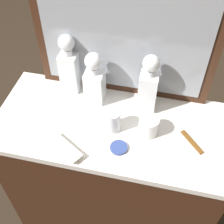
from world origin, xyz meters
TOP-DOWN VIEW (x-y plane):
  - ground_plane at (0.00, 0.00)m, footprint 6.00×6.00m
  - dresser at (0.00, 0.00)m, footprint 1.05×0.49m
  - dresser_mirror at (0.00, 0.23)m, footprint 0.79×0.03m
  - crystal_decanter_center at (0.13, 0.14)m, footprint 0.08×0.08m
  - crystal_decanter_far_left at (-0.11, 0.13)m, footprint 0.08×0.08m
  - crystal_decanter_rear at (-0.24, 0.18)m, footprint 0.08×0.08m
  - crystal_tumbler_left at (0.01, -0.02)m, footprint 0.07×0.07m
  - crystal_tumbler_right at (0.16, -0.01)m, footprint 0.08×0.08m
  - silver_brush_far_left at (-0.15, -0.18)m, footprint 0.17×0.13m
  - porcelain_dish at (0.06, -0.12)m, footprint 0.07×0.07m
  - tortoiseshell_comb at (0.35, -0.02)m, footprint 0.10×0.11m

SIDE VIEW (x-z plane):
  - ground_plane at x=0.00m, z-range 0.00..0.00m
  - dresser at x=0.00m, z-range 0.00..0.90m
  - tortoiseshell_comb at x=0.35m, z-range 0.90..0.90m
  - porcelain_dish at x=0.06m, z-range 0.90..0.91m
  - silver_brush_far_left at x=-0.15m, z-range 0.90..0.92m
  - crystal_tumbler_right at x=0.16m, z-range 0.89..0.98m
  - crystal_tumbler_left at x=0.01m, z-range 0.89..0.99m
  - crystal_decanter_far_left at x=-0.11m, z-range 0.87..1.13m
  - crystal_decanter_center at x=0.13m, z-range 0.87..1.16m
  - crystal_decanter_rear at x=-0.24m, z-range 0.87..1.17m
  - dresser_mirror at x=0.00m, z-range 0.90..1.52m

